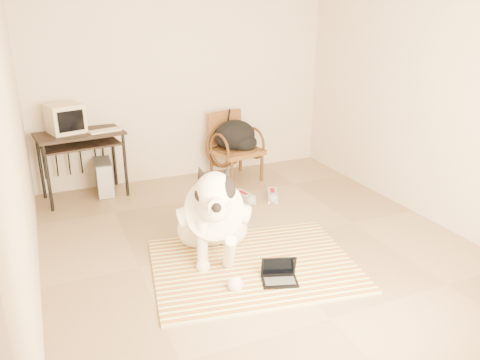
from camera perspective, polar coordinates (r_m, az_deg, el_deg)
floor at (r=4.71m, az=1.98°, el=-7.70°), size 4.50×4.50×0.00m
wall_back at (r=6.32m, az=-6.82°, el=12.34°), size 4.50×0.00×4.50m
wall_front at (r=2.49m, az=25.07°, el=-1.79°), size 4.50×0.00×4.50m
wall_left at (r=3.85m, az=-25.89°, el=5.38°), size 0.00×4.50×4.50m
wall_right at (r=5.41m, az=22.00°, el=9.71°), size 0.00×4.50×4.50m
rug at (r=4.32m, az=1.70°, el=-10.30°), size 2.00×1.65×0.02m
dog at (r=4.31m, az=-3.25°, el=-4.41°), size 0.75×1.43×1.03m
laptop at (r=4.07m, az=4.80°, el=-11.44°), size 0.35×0.30×0.21m
computer_desk at (r=5.89m, az=-18.87°, el=4.39°), size 1.05×0.68×0.82m
crt_monitor at (r=5.89m, az=-20.51°, el=7.04°), size 0.46×0.45×0.34m
desk_keyboard at (r=5.82m, az=-16.14°, el=5.79°), size 0.39×0.21×0.02m
pc_tower at (r=6.09m, az=-16.23°, el=0.34°), size 0.22×0.47×0.43m
rattan_chair at (r=6.31m, az=-0.73°, el=4.12°), size 0.70×0.69×0.90m
backpack at (r=6.21m, az=-0.42°, el=5.29°), size 0.55×0.49×0.41m
sneaker_left at (r=5.65m, az=0.47°, el=-2.17°), size 0.20×0.34×0.11m
sneaker_right at (r=5.74m, az=3.96°, el=-1.87°), size 0.23×0.33×0.11m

